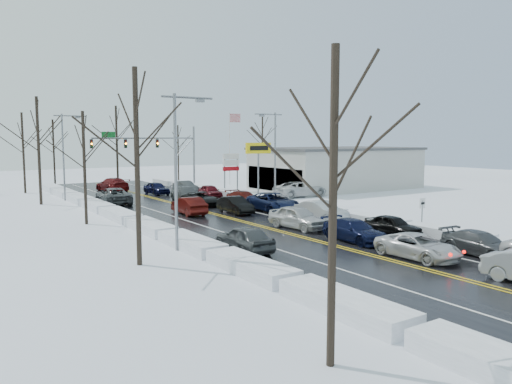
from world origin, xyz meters
TOP-DOWN VIEW (x-y plane):
  - ground at (0.00, 0.00)m, footprint 160.00×160.00m
  - road_surface at (0.00, 2.00)m, footprint 14.00×84.00m
  - snow_bank_left at (-7.60, 2.00)m, footprint 1.70×72.00m
  - snow_bank_right at (7.60, 2.00)m, footprint 1.70×72.00m
  - traffic_signal_mast at (3.45, 27.99)m, footprint 13.28×0.39m
  - tires_plus_sign at (10.50, 15.99)m, footprint 3.20×0.34m
  - used_vehicles_sign at (10.50, 22.00)m, footprint 2.20×0.22m
  - speed_limit_sign at (8.20, -8.00)m, footprint 0.55×0.09m
  - flagpole at (15.17, 30.00)m, footprint 1.87×1.20m
  - dealership_building at (23.98, 18.00)m, footprint 20.40×12.40m
  - streetlight_ne at (8.30, 10.00)m, footprint 3.20×0.25m
  - streetlight_sw at (-8.30, -4.00)m, footprint 3.20×0.25m
  - streetlight_nw at (-8.30, 24.00)m, footprint 3.20×0.25m
  - tree_left_a at (-11.00, -20.00)m, footprint 3.60×3.60m
  - tree_left_b at (-11.50, -6.00)m, footprint 4.00×4.00m
  - tree_left_c at (-10.50, 8.00)m, footprint 3.40×3.40m
  - tree_left_d at (-11.20, 22.00)m, footprint 4.20×4.20m
  - tree_left_e at (-10.80, 34.00)m, footprint 3.80×3.80m
  - tree_far_b at (-6.00, 41.00)m, footprint 3.60×3.60m
  - tree_far_c at (2.00, 39.00)m, footprint 4.40×4.40m
  - tree_far_d at (12.00, 40.50)m, footprint 3.40×3.40m
  - tree_far_e at (28.00, 41.00)m, footprint 4.20×4.20m
  - queued_car_2 at (1.58, -12.98)m, footprint 2.28×4.82m
  - queued_car_3 at (1.91, -7.82)m, footprint 2.09×4.85m
  - queued_car_4 at (1.72, -2.30)m, footprint 2.43×5.00m
  - queued_car_5 at (1.71, 6.42)m, footprint 1.75×4.49m
  - queued_car_6 at (1.56, 12.57)m, footprint 2.40×4.86m
  - queued_car_7 at (1.87, 16.47)m, footprint 2.58×5.43m
  - queued_car_8 at (1.74, 24.18)m, footprint 2.03×4.37m
  - queued_car_11 at (5.07, -14.41)m, footprint 2.25×4.72m
  - queued_car_12 at (5.38, -7.87)m, footprint 1.81×4.13m
  - queued_car_13 at (5.37, -0.67)m, footprint 1.92×4.86m
  - queued_car_14 at (5.17, 5.61)m, footprint 3.02×6.05m
  - queued_car_15 at (5.19, 10.49)m, footprint 2.06×4.75m
  - queued_car_16 at (5.31, 17.73)m, footprint 2.25×4.39m
  - queued_car_17 at (5.41, 24.14)m, footprint 1.63×4.26m
  - oncoming_car_0 at (-1.86, 8.15)m, footprint 1.85×4.66m
  - oncoming_car_1 at (-5.17, 18.25)m, footprint 3.42×6.23m
  - oncoming_car_2 at (-1.61, 29.95)m, footprint 2.87×6.08m
  - oncoming_car_3 at (-5.35, -6.34)m, footprint 1.88×4.51m
  - parked_car_0 at (14.20, 13.08)m, footprint 6.29×3.23m
  - parked_car_1 at (17.00, 17.36)m, footprint 2.95×6.14m
  - parked_car_2 at (15.12, 20.71)m, footprint 1.86×4.23m

SIDE VIEW (x-z plane):
  - ground at x=0.00m, z-range 0.00..0.00m
  - snow_bank_left at x=-7.60m, z-range -0.34..0.34m
  - snow_bank_right at x=7.60m, z-range -0.34..0.34m
  - queued_car_2 at x=1.58m, z-range -0.67..0.67m
  - queued_car_3 at x=1.91m, z-range -0.70..0.70m
  - queued_car_4 at x=1.72m, z-range -0.82..0.82m
  - queued_car_5 at x=1.71m, z-range -0.73..0.73m
  - queued_car_6 at x=1.56m, z-range -0.66..0.66m
  - queued_car_7 at x=1.87m, z-range -0.76..0.76m
  - queued_car_8 at x=1.74m, z-range -0.72..0.72m
  - queued_car_11 at x=5.07m, z-range -0.66..0.66m
  - queued_car_12 at x=5.38m, z-range -0.69..0.69m
  - queued_car_13 at x=5.37m, z-range -0.79..0.79m
  - queued_car_14 at x=5.17m, z-range -0.82..0.82m
  - queued_car_15 at x=5.19m, z-range -0.68..0.68m
  - queued_car_16 at x=5.31m, z-range -0.71..0.71m
  - queued_car_17 at x=5.41m, z-range -0.69..0.69m
  - oncoming_car_0 at x=-1.86m, z-range -0.75..0.75m
  - oncoming_car_1 at x=-5.17m, z-range -0.83..0.83m
  - oncoming_car_2 at x=-1.61m, z-range -0.86..0.86m
  - oncoming_car_3 at x=-5.35m, z-range -0.76..0.76m
  - parked_car_0 at x=14.20m, z-range -0.85..0.85m
  - parked_car_1 at x=17.00m, z-range -0.86..0.86m
  - parked_car_2 at x=15.12m, z-range -0.71..0.71m
  - road_surface at x=0.00m, z-range 0.00..0.01m
  - speed_limit_sign at x=8.20m, z-range 0.46..2.81m
  - dealership_building at x=23.98m, z-range 0.01..5.31m
  - used_vehicles_sign at x=10.50m, z-range 0.99..5.64m
  - tires_plus_sign at x=10.50m, z-range 1.99..7.99m
  - streetlight_ne at x=8.30m, z-range 0.81..9.81m
  - streetlight_sw at x=-8.30m, z-range 0.81..9.81m
  - streetlight_nw at x=-8.30m, z-range 0.81..9.81m
  - traffic_signal_mast at x=3.45m, z-range 1.48..9.48m
  - flagpole at x=15.17m, z-range 0.93..10.93m
  - tree_left_c at x=-10.50m, z-range 1.69..10.19m
  - tree_far_d at x=12.00m, z-range 1.69..10.19m
  - tree_left_a at x=-11.00m, z-range 1.79..10.79m
  - tree_far_b at x=-6.00m, z-range 1.79..10.79m
  - tree_left_e at x=-10.80m, z-range 1.89..11.39m
  - tree_left_b at x=-11.50m, z-range 1.99..11.99m
  - tree_left_d at x=-11.20m, z-range 2.08..12.58m
  - tree_far_e at x=28.00m, z-range 2.08..12.58m
  - tree_far_c at x=2.00m, z-range 2.18..13.18m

